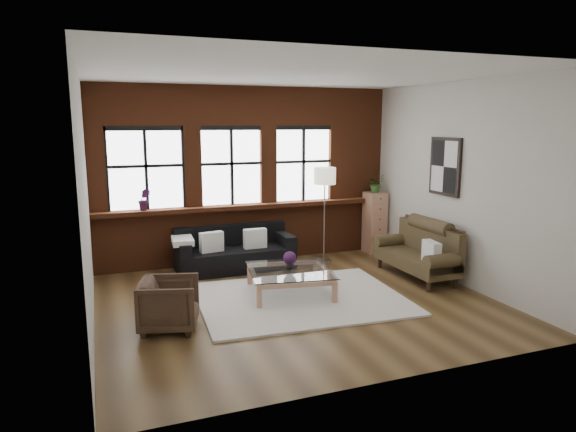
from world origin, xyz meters
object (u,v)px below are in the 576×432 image
object	(u,v)px
vintage_settee	(416,251)
vase	(290,265)
drawer_chest	(375,222)
coffee_table	(290,282)
floor_lamp	(324,211)
dark_sofa	(235,249)
armchair	(169,304)

from	to	relation	value
vintage_settee	vase	bearing A→B (deg)	-177.91
vase	drawer_chest	world-z (taller)	drawer_chest
vase	coffee_table	bearing A→B (deg)	180.00
vintage_settee	floor_lamp	world-z (taller)	floor_lamp
vintage_settee	coffee_table	world-z (taller)	vintage_settee
drawer_chest	floor_lamp	distance (m)	1.31
drawer_chest	floor_lamp	bearing A→B (deg)	-166.98
dark_sofa	drawer_chest	bearing A→B (deg)	4.63
vintage_settee	drawer_chest	world-z (taller)	drawer_chest
vase	drawer_chest	bearing A→B (deg)	36.19
vintage_settee	vase	distance (m)	2.28
armchair	coffee_table	xyz separation A→B (m)	(1.87, 0.68, -0.13)
armchair	vintage_settee	bearing A→B (deg)	-64.20
dark_sofa	vase	distance (m)	1.65
vintage_settee	armchair	bearing A→B (deg)	-169.54
coffee_table	vase	distance (m)	0.27
coffee_table	floor_lamp	world-z (taller)	floor_lamp
vintage_settee	vase	xyz separation A→B (m)	(-2.28, -0.08, 0.01)
dark_sofa	drawer_chest	xyz separation A→B (m)	(2.92, 0.24, 0.24)
vintage_settee	vase	world-z (taller)	vintage_settee
floor_lamp	coffee_table	bearing A→B (deg)	-129.39
dark_sofa	vase	size ratio (longest dim) A/B	14.75
vintage_settee	armchair	size ratio (longest dim) A/B	2.38
vintage_settee	coffee_table	size ratio (longest dim) A/B	1.41
dark_sofa	vintage_settee	size ratio (longest dim) A/B	1.20
vintage_settee	coffee_table	distance (m)	2.30
vintage_settee	drawer_chest	distance (m)	1.76
vintage_settee	drawer_chest	bearing A→B (deg)	82.92
dark_sofa	coffee_table	distance (m)	1.65
armchair	vase	xyz separation A→B (m)	(1.87, 0.68, 0.14)
armchair	vase	size ratio (longest dim) A/B	5.17
coffee_table	vase	bearing A→B (deg)	0.00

